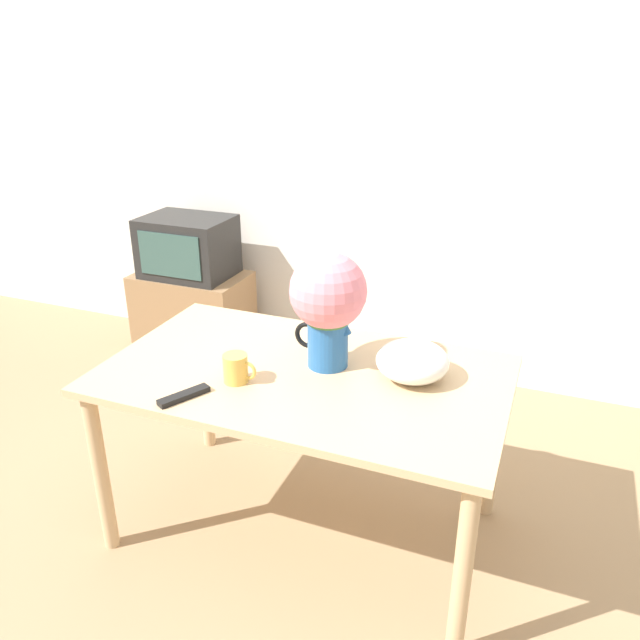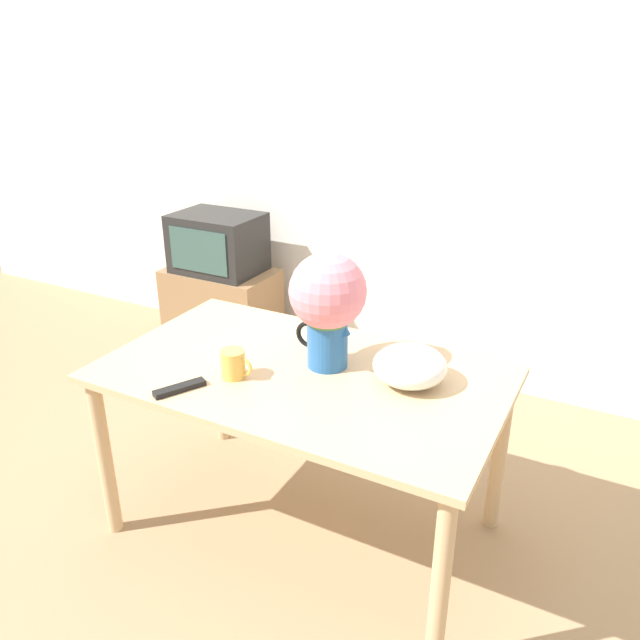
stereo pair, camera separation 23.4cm
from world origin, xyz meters
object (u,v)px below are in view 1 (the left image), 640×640
object	(u,v)px
flower_vase	(328,301)
tv_set	(188,247)
coffee_mug	(236,368)
white_bowl	(412,361)

from	to	relation	value
flower_vase	tv_set	xyz separation A→B (m)	(-1.36, 1.14, -0.26)
flower_vase	coffee_mug	distance (m)	0.42
white_bowl	tv_set	xyz separation A→B (m)	(-1.69, 1.12, -0.07)
flower_vase	tv_set	size ratio (longest dim) A/B	0.84
flower_vase	tv_set	distance (m)	1.80
flower_vase	coffee_mug	xyz separation A→B (m)	(-0.26, -0.25, -0.21)
flower_vase	tv_set	world-z (taller)	flower_vase
coffee_mug	tv_set	bearing A→B (deg)	128.45
coffee_mug	tv_set	world-z (taller)	tv_set
coffee_mug	white_bowl	size ratio (longest dim) A/B	0.48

